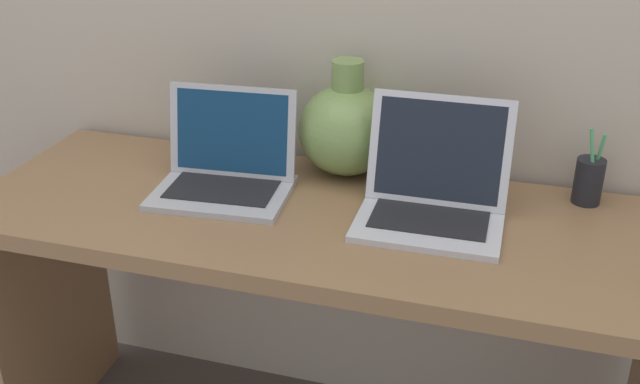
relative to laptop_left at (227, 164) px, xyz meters
The scene contains 5 objects.
desk 0.33m from the laptop_left, 13.36° to the right, with size 1.59×0.57×0.75m.
laptop_left is the anchor object (origin of this frame).
laptop_right 0.48m from the laptop_left, ahead, with size 0.31×0.26×0.25m.
green_vase 0.30m from the laptop_left, 34.70° to the left, with size 0.24×0.24×0.28m.
pen_cup 0.82m from the laptop_left, 11.37° to the left, with size 0.06×0.06×0.18m.
Camera 1 is at (0.42, -1.42, 1.53)m, focal length 42.27 mm.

